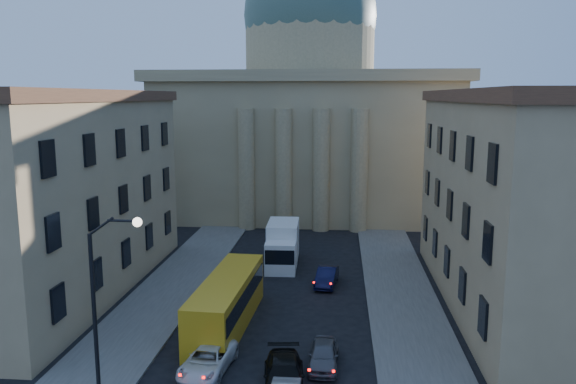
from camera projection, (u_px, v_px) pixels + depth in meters
name	position (u px, v px, depth m)	size (l,w,h in m)	color
sidewalk_left	(149.00, 314.00, 37.07)	(5.00, 60.00, 0.15)	#52504B
sidewalk_right	(409.00, 323.00, 35.53)	(5.00, 60.00, 0.15)	#52504B
church	(309.00, 115.00, 71.09)	(68.02, 28.76, 36.60)	#907E58
building_left	(49.00, 192.00, 40.53)	(11.60, 26.60, 14.70)	tan
building_right	(535.00, 200.00, 37.44)	(11.60, 26.60, 14.70)	tan
street_lamp	(104.00, 290.00, 26.24)	(2.62, 0.44, 8.83)	black
car_left_mid	(208.00, 360.00, 29.30)	(2.16, 4.68, 1.30)	silver
car_right_mid	(284.00, 376.00, 27.49)	(1.99, 4.90, 1.42)	black
car_right_far	(324.00, 355.00, 29.89)	(1.55, 3.85, 1.31)	#515156
car_right_distant	(327.00, 277.00, 42.78)	(1.43, 4.10, 1.35)	black
city_bus	(227.00, 301.00, 34.98)	(3.06, 11.17, 3.12)	gold
box_truck	(282.00, 246.00, 47.75)	(2.74, 6.55, 3.55)	white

